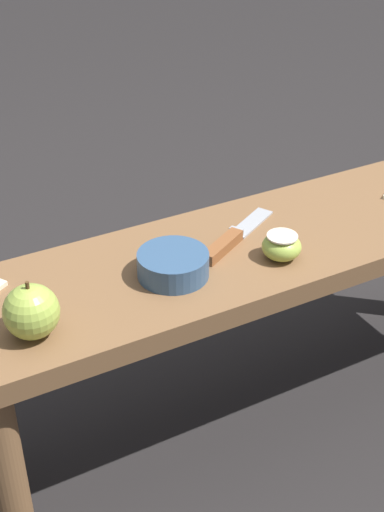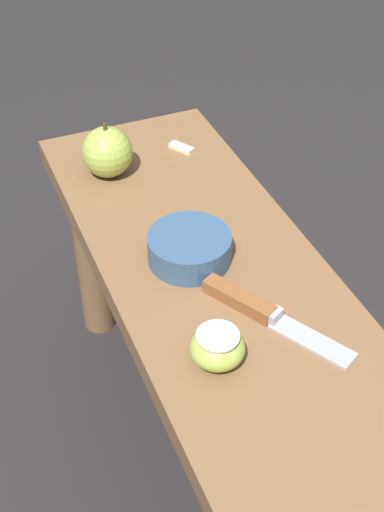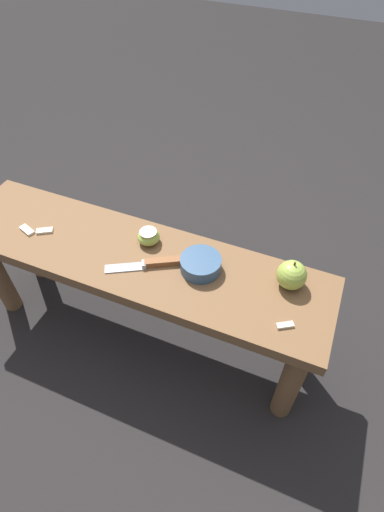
{
  "view_description": "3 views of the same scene",
  "coord_description": "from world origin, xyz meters",
  "px_view_note": "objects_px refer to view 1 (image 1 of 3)",
  "views": [
    {
      "loc": [
        0.66,
        0.92,
        1.12
      ],
      "look_at": [
        0.18,
        0.04,
        0.47
      ],
      "focal_mm": 50.0,
      "sensor_mm": 36.0,
      "label": 1
    },
    {
      "loc": [
        -0.51,
        0.32,
        1.12
      ],
      "look_at": [
        0.18,
        0.04,
        0.47
      ],
      "focal_mm": 50.0,
      "sensor_mm": 36.0,
      "label": 2
    },
    {
      "loc": [
        0.48,
        -0.7,
        1.34
      ],
      "look_at": [
        0.18,
        0.04,
        0.47
      ],
      "focal_mm": 28.0,
      "sensor_mm": 36.0,
      "label": 3
    }
  ],
  "objects_px": {
    "wooden_bench": "(265,277)",
    "apple_whole": "(31,312)",
    "bowl": "(173,265)",
    "apple_cut": "(282,246)",
    "knife": "(229,240)"
  },
  "relations": [
    {
      "from": "bowl",
      "to": "apple_cut",
      "type": "bearing_deg",
      "value": 167.79
    },
    {
      "from": "knife",
      "to": "apple_cut",
      "type": "relative_size",
      "value": 3.02
    },
    {
      "from": "apple_whole",
      "to": "bowl",
      "type": "xyz_separation_m",
      "value": [
        -0.26,
        -0.04,
        -0.02
      ]
    },
    {
      "from": "knife",
      "to": "apple_whole",
      "type": "bearing_deg",
      "value": 163.33
    },
    {
      "from": "knife",
      "to": "bowl",
      "type": "bearing_deg",
      "value": 168.79
    },
    {
      "from": "bowl",
      "to": "apple_whole",
      "type": "bearing_deg",
      "value": 9.26
    },
    {
      "from": "apple_whole",
      "to": "knife",
      "type": "bearing_deg",
      "value": -167.76
    },
    {
      "from": "wooden_bench",
      "to": "apple_whole",
      "type": "height_order",
      "value": "apple_whole"
    },
    {
      "from": "knife",
      "to": "apple_cut",
      "type": "bearing_deg",
      "value": -85.49
    },
    {
      "from": "wooden_bench",
      "to": "bowl",
      "type": "xyz_separation_m",
      "value": [
        0.21,
        0.03,
        0.11
      ]
    },
    {
      "from": "knife",
      "to": "apple_whole",
      "type": "height_order",
      "value": "apple_whole"
    },
    {
      "from": "knife",
      "to": "wooden_bench",
      "type": "bearing_deg",
      "value": -41.74
    },
    {
      "from": "wooden_bench",
      "to": "bowl",
      "type": "distance_m",
      "value": 0.24
    },
    {
      "from": "apple_whole",
      "to": "apple_cut",
      "type": "distance_m",
      "value": 0.45
    },
    {
      "from": "apple_cut",
      "to": "knife",
      "type": "bearing_deg",
      "value": -56.57
    }
  ]
}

